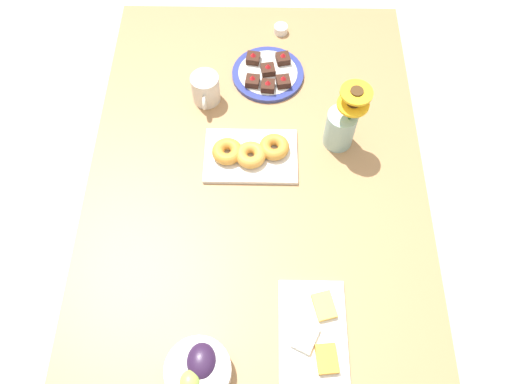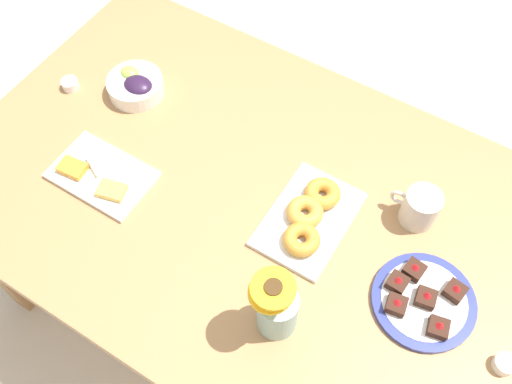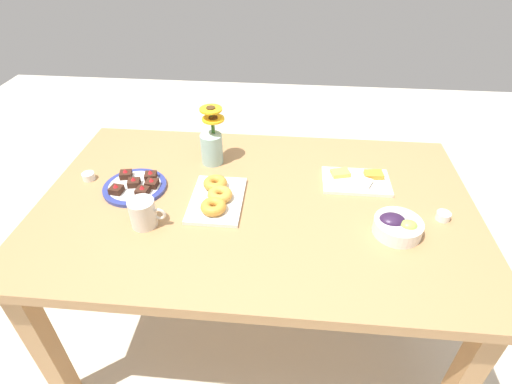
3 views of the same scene
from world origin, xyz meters
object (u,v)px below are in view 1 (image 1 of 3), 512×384
Objects in this scene: coffee_mug at (206,89)px; dessert_plate at (268,74)px; dining_table at (256,212)px; flower_vase at (342,125)px; cheese_platter at (314,332)px; croissant_platter at (251,153)px; jam_cup_berry at (281,29)px; grape_bowl at (198,370)px.

coffee_mug reaches higher than dessert_plate.
flower_vase is (-0.21, 0.25, 0.17)m from dining_table.
dessert_plate is 0.99× the size of flower_vase.
dessert_plate is at bearing -140.27° from flower_vase.
cheese_platter is at bearing 21.74° from dining_table.
dining_table is 12.90× the size of coffee_mug.
croissant_platter is 0.54m from jam_cup_berry.
dessert_plate is at bearing -171.92° from cheese_platter.
dessert_plate is (-0.85, -0.12, 0.00)m from cheese_platter.
coffee_mug is 0.78× the size of grape_bowl.
flower_vase is at bearing 39.73° from dessert_plate.
grape_bowl is 0.63m from croissant_platter.
jam_cup_berry is at bearing 167.76° from dessert_plate.
dining_table is 0.42m from coffee_mug.
coffee_mug reaches higher than jam_cup_berry.
dining_table is 10.05× the size of grape_bowl.
grape_bowl is at bearing -15.00° from dining_table.
croissant_platter reaches higher than jam_cup_berry.
croissant_platter is at bearing -162.00° from cheese_platter.
grape_bowl is at bearing -10.08° from jam_cup_berry.
cheese_platter is 1.09× the size of dessert_plate.
coffee_mug is 0.39m from jam_cup_berry.
jam_cup_berry is 0.50m from flower_vase.
dessert_plate is at bearing 176.13° from dining_table.
jam_cup_berry is at bearing -159.65° from flower_vase.
croissant_platter is at bearing -76.83° from flower_vase.
dining_table is 6.68× the size of dessert_plate.
flower_vase is (-0.69, 0.38, 0.05)m from grape_bowl.
dessert_plate reaches higher than cheese_platter.
jam_cup_berry is at bearing -175.87° from cheese_platter.
dining_table is 0.42m from cheese_platter.
jam_cup_berry is (-0.53, 0.09, -0.01)m from croissant_platter.
cheese_platter is 0.55m from croissant_platter.
cheese_platter is (0.38, 0.15, 0.10)m from dining_table.
croissant_platter is 5.83× the size of jam_cup_berry.
dessert_plate is at bearing 171.23° from croissant_platter.
grape_bowl is 3.32× the size of jam_cup_berry.
grape_bowl reaches higher than cheese_platter.
grape_bowl is 0.57× the size of croissant_platter.
croissant_platter is at bearing -8.77° from dessert_plate.
coffee_mug is at bearing -62.64° from dessert_plate.
grape_bowl is 0.79m from flower_vase.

